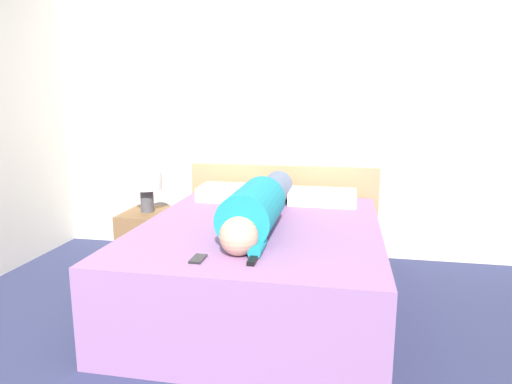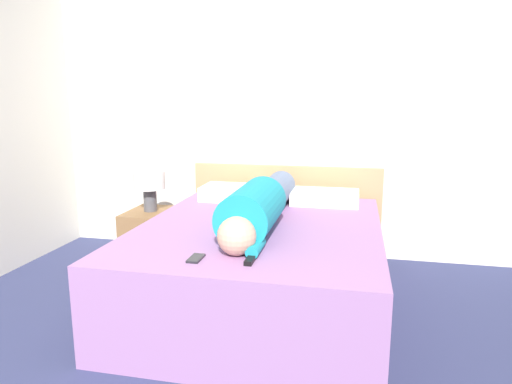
% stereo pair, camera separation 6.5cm
% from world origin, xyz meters
% --- Properties ---
extents(wall_back, '(5.12, 0.06, 2.60)m').
position_xyz_m(wall_back, '(0.00, 3.30, 1.30)').
color(wall_back, silver).
rests_on(wall_back, ground_plane).
extents(bed, '(1.57, 1.96, 0.57)m').
position_xyz_m(bed, '(0.18, 2.13, 0.28)').
color(bed, '#936699').
rests_on(bed, ground_plane).
extents(headboard, '(1.69, 0.04, 0.81)m').
position_xyz_m(headboard, '(0.18, 3.23, 0.41)').
color(headboard, tan).
rests_on(headboard, ground_plane).
extents(nightstand, '(0.38, 0.48, 0.47)m').
position_xyz_m(nightstand, '(-0.88, 2.69, 0.24)').
color(nightstand, brown).
rests_on(nightstand, ground_plane).
extents(table_lamp, '(0.26, 0.26, 0.34)m').
position_xyz_m(table_lamp, '(-0.88, 2.69, 0.71)').
color(table_lamp, '#4C4C51').
rests_on(table_lamp, nightstand).
extents(person_lying, '(0.31, 1.60, 0.31)m').
position_xyz_m(person_lying, '(0.18, 2.12, 0.71)').
color(person_lying, tan).
rests_on(person_lying, bed).
extents(pillow_near_headboard, '(0.56, 0.35, 0.11)m').
position_xyz_m(pillow_near_headboard, '(-0.19, 2.86, 0.63)').
color(pillow_near_headboard, white).
rests_on(pillow_near_headboard, bed).
extents(pillow_second, '(0.53, 0.35, 0.10)m').
position_xyz_m(pillow_second, '(0.55, 2.86, 0.62)').
color(pillow_second, white).
rests_on(pillow_second, bed).
extents(tv_remote, '(0.04, 0.15, 0.02)m').
position_xyz_m(tv_remote, '(0.27, 1.42, 0.58)').
color(tv_remote, black).
rests_on(tv_remote, bed).
extents(cell_phone, '(0.06, 0.13, 0.01)m').
position_xyz_m(cell_phone, '(-0.01, 1.39, 0.58)').
color(cell_phone, black).
rests_on(cell_phone, bed).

